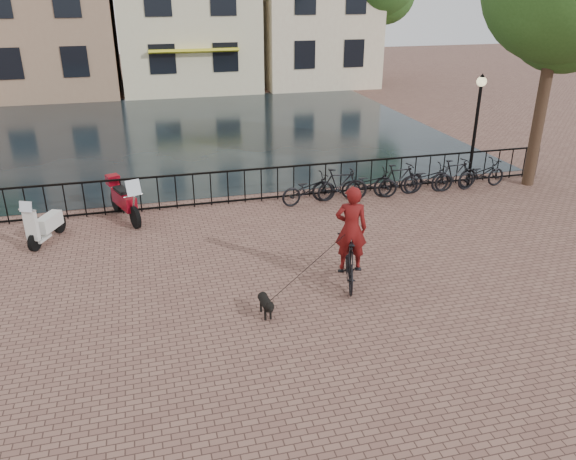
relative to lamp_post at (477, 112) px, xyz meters
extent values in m
plane|color=brown|center=(-7.20, -7.60, -2.38)|extent=(100.00, 100.00, 0.00)
plane|color=black|center=(-7.20, 9.70, -2.38)|extent=(20.00, 20.00, 0.00)
cube|color=black|center=(-7.20, 0.40, -1.38)|extent=(20.00, 0.05, 0.05)
cube|color=black|center=(-7.20, 0.40, -2.30)|extent=(20.00, 0.05, 0.05)
cube|color=yellow|center=(-6.70, 17.70, 0.22)|extent=(5.00, 0.60, 0.15)
cylinder|color=black|center=(2.00, -0.30, 0.42)|extent=(0.36, 0.36, 5.60)
cylinder|color=black|center=(4.80, 19.40, 0.60)|extent=(0.36, 0.36, 5.95)
cylinder|color=black|center=(0.00, 0.00, -0.78)|extent=(0.10, 0.10, 3.20)
sphere|color=beige|center=(0.00, 0.00, 0.92)|extent=(0.30, 0.30, 0.30)
imported|color=black|center=(-5.95, -5.04, -1.81)|extent=(1.05, 1.95, 1.13)
imported|color=#5B0E0D|center=(-5.95, -5.04, -0.91)|extent=(0.93, 0.74, 2.21)
imported|color=black|center=(-5.40, -0.20, -1.93)|extent=(1.78, 0.84, 0.90)
imported|color=black|center=(-4.45, -0.20, -1.88)|extent=(1.72, 0.73, 1.00)
imported|color=black|center=(-3.50, -0.20, -1.93)|extent=(1.78, 0.83, 0.90)
imported|color=black|center=(-2.55, -0.20, -1.88)|extent=(1.68, 0.54, 1.00)
imported|color=black|center=(-1.60, -0.20, -1.93)|extent=(1.75, 0.71, 0.90)
imported|color=black|center=(-0.65, -0.20, -1.88)|extent=(1.70, 0.63, 1.00)
imported|color=black|center=(0.30, -0.20, -1.93)|extent=(1.76, 0.76, 0.90)
camera|label=1|loc=(-9.96, -15.07, 3.54)|focal=35.00mm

